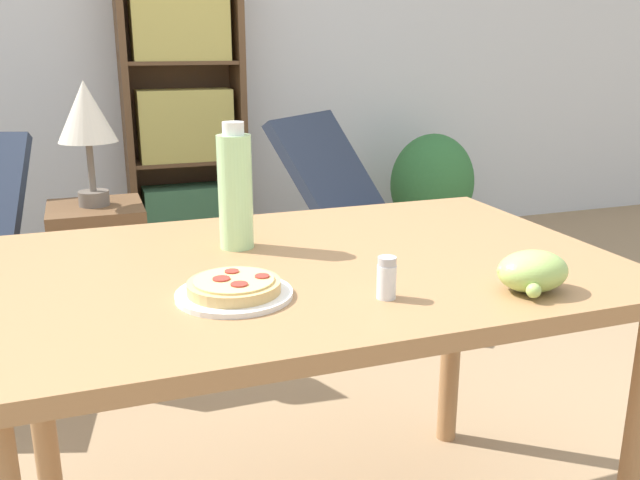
% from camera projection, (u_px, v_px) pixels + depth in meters
% --- Properties ---
extents(wall_back, '(8.00, 0.05, 2.60)m').
position_uv_depth(wall_back, '(156.00, 26.00, 3.77)').
color(wall_back, silver).
rests_on(wall_back, ground_plane).
extents(dining_table, '(1.29, 0.86, 0.77)m').
position_uv_depth(dining_table, '(308.00, 305.00, 1.45)').
color(dining_table, '#A37549').
rests_on(dining_table, ground_plane).
extents(pizza_on_plate, '(0.21, 0.21, 0.04)m').
position_uv_depth(pizza_on_plate, '(234.00, 289.00, 1.22)').
color(pizza_on_plate, white).
rests_on(pizza_on_plate, dining_table).
extents(grape_bunch, '(0.14, 0.12, 0.08)m').
position_uv_depth(grape_bunch, '(532.00, 272.00, 1.24)').
color(grape_bunch, '#A8CC66').
rests_on(grape_bunch, dining_table).
extents(drink_bottle, '(0.08, 0.08, 0.28)m').
position_uv_depth(drink_bottle, '(235.00, 190.00, 1.48)').
color(drink_bottle, '#B7EAA3').
rests_on(drink_bottle, dining_table).
extents(salt_shaker, '(0.04, 0.04, 0.08)m').
position_uv_depth(salt_shaker, '(387.00, 278.00, 1.21)').
color(salt_shaker, white).
rests_on(salt_shaker, dining_table).
extents(lounge_chair_far, '(0.88, 0.95, 0.88)m').
position_uv_depth(lounge_chair_far, '(361.00, 243.00, 3.24)').
color(lounge_chair_far, slate).
rests_on(lounge_chair_far, ground_plane).
extents(bookshelf, '(0.66, 0.29, 1.67)m').
position_uv_depth(bookshelf, '(184.00, 121.00, 3.78)').
color(bookshelf, brown).
rests_on(bookshelf, ground_plane).
extents(side_table, '(0.34, 0.34, 0.63)m').
position_uv_depth(side_table, '(102.00, 286.00, 2.58)').
color(side_table, brown).
rests_on(side_table, ground_plane).
extents(table_lamp, '(0.21, 0.21, 0.45)m').
position_uv_depth(table_lamp, '(86.00, 118.00, 2.41)').
color(table_lamp, '#665B51').
rests_on(table_lamp, side_table).
extents(potted_plant_floor, '(0.52, 0.44, 0.69)m').
position_uv_depth(potted_plant_floor, '(432.00, 187.00, 4.09)').
color(potted_plant_floor, '#BCB2A3').
rests_on(potted_plant_floor, ground_plane).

